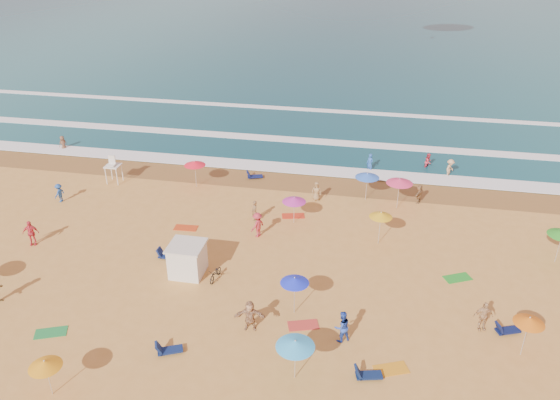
# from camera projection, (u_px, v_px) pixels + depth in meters

# --- Properties ---
(ground) EXTENTS (220.00, 220.00, 0.00)m
(ground) POSITION_uv_depth(u_px,v_px,m) (227.00, 257.00, 36.54)
(ground) COLOR gold
(ground) RESTS_ON ground
(ocean) EXTENTS (220.00, 140.00, 0.18)m
(ocean) POSITION_uv_depth(u_px,v_px,m) (341.00, 30.00, 109.75)
(ocean) COLOR #0C4756
(ocean) RESTS_ON ground
(wet_sand) EXTENTS (220.00, 220.00, 0.00)m
(wet_sand) POSITION_uv_depth(u_px,v_px,m) (266.00, 179.00, 47.43)
(wet_sand) COLOR olive
(wet_sand) RESTS_ON ground
(surf_foam) EXTENTS (200.00, 18.70, 0.05)m
(surf_foam) POSITION_uv_depth(u_px,v_px,m) (284.00, 142.00, 55.07)
(surf_foam) COLOR white
(surf_foam) RESTS_ON ground
(cabana) EXTENTS (2.00, 2.00, 2.00)m
(cabana) POSITION_uv_depth(u_px,v_px,m) (187.00, 260.00, 34.44)
(cabana) COLOR silver
(cabana) RESTS_ON ground
(cabana_roof) EXTENTS (2.20, 2.20, 0.12)m
(cabana_roof) POSITION_uv_depth(u_px,v_px,m) (186.00, 246.00, 33.95)
(cabana_roof) COLOR silver
(cabana_roof) RESTS_ON cabana
(bicycle) EXTENTS (0.74, 1.63, 0.82)m
(bicycle) POSITION_uv_depth(u_px,v_px,m) (216.00, 274.00, 34.13)
(bicycle) COLOR black
(bicycle) RESTS_ON ground
(lifeguard_stand) EXTENTS (1.20, 1.20, 2.10)m
(lifeguard_stand) POSITION_uv_depth(u_px,v_px,m) (114.00, 171.00, 46.38)
(lifeguard_stand) COLOR white
(lifeguard_stand) RESTS_ON ground
(beach_umbrellas) EXTENTS (54.95, 24.97, 0.79)m
(beach_umbrellas) POSITION_uv_depth(u_px,v_px,m) (202.00, 225.00, 35.98)
(beach_umbrellas) COLOR #FF1A51
(beach_umbrellas) RESTS_ON ground
(loungers) EXTENTS (42.07, 25.94, 0.34)m
(loungers) POSITION_uv_depth(u_px,v_px,m) (332.00, 301.00, 32.12)
(loungers) COLOR #0F1B4F
(loungers) RESTS_ON ground
(towels) EXTENTS (47.39, 20.88, 0.03)m
(towels) POSITION_uv_depth(u_px,v_px,m) (251.00, 286.00, 33.66)
(towels) COLOR orange
(towels) RESTS_ON ground
(beachgoers) EXTENTS (44.40, 25.87, 2.11)m
(beachgoers) POSITION_uv_depth(u_px,v_px,m) (239.00, 222.00, 39.04)
(beachgoers) COLOR #E3384C
(beachgoers) RESTS_ON ground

